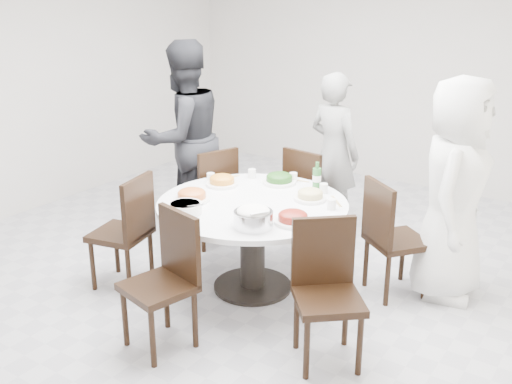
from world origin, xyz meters
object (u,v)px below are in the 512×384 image
Objects in this scene: chair_se at (329,297)px; diner_middle at (334,153)px; chair_ne at (398,238)px; chair_n at (313,196)px; rice_bowl at (253,219)px; beverage_bottle at (317,176)px; diner_right at (454,190)px; chair_sw at (120,231)px; dining_table at (252,246)px; soup_bowl at (185,208)px; diner_left at (184,138)px; chair_nw at (208,195)px; chair_s at (158,284)px.

diner_middle reaches higher than chair_se.
chair_ne is 1.00× the size of chair_n.
beverage_bottle is (-0.02, 0.95, 0.06)m from rice_bowl.
diner_right reaches higher than chair_ne.
dining_table is at bearing 107.84° from chair_sw.
rice_bowl is at bearing -88.90° from beverage_bottle.
dining_table is at bearing 59.14° from soup_bowl.
rice_bowl is (0.35, -1.50, 0.33)m from chair_n.
beverage_bottle reaches higher than dining_table.
soup_bowl is at bearing 83.98° from chair_sw.
chair_n is 1.38m from diner_left.
diner_right is at bearing 107.38° from diner_left.
chair_nw and chair_sw have the same top height.
beverage_bottle is at bearing 81.43° from chair_se.
chair_n is at bearing 11.72° from chair_ne.
diner_right reaches higher than soup_bowl.
chair_s is 1.13m from chair_se.
diner_middle is (-0.07, 1.51, 0.42)m from dining_table.
chair_sw is at bearing 68.04° from chair_ne.
diner_right is 0.93× the size of diner_left.
beverage_bottle is at bearing 41.83° from chair_ne.
dining_table is 0.67m from rice_bowl.
diner_middle is at bearing 103.71° from chair_s.
soup_bowl is (0.60, -1.01, 0.31)m from chair_nw.
chair_s is at bearing -118.52° from rice_bowl.
chair_sw is 1.01m from chair_s.
diner_middle reaches higher than chair_ne.
diner_middle is (-1.04, 2.06, 0.32)m from chair_se.
chair_n is 3.43× the size of rice_bowl.
diner_middle is at bearing 92.59° from dining_table.
dining_table is 1.15m from chair_ne.
dining_table is 1.57m from diner_middle.
chair_s is at bearing 94.94° from chair_ne.
chair_s is (-1.03, -1.63, 0.00)m from chair_ne.
rice_bowl is at bearing 74.69° from chair_s.
beverage_bottle is at bearing 122.46° from diner_middle.
chair_nw reaches higher than rice_bowl.
diner_left reaches higher than chair_se.
chair_n reaches higher than rice_bowl.
diner_left is at bearing -90.35° from chair_nw.
chair_sw is 3.90× the size of beverage_bottle.
chair_nw is (-0.83, -0.55, 0.00)m from chair_n.
chair_ne is 1.87m from chair_nw.
diner_middle reaches higher than chair_nw.
diner_right is (1.37, -0.27, 0.40)m from chair_n.
dining_table is 1.58× the size of chair_s.
beverage_bottle is at bearing 91.61° from chair_s.
diner_middle is (-0.02, 2.55, 0.32)m from chair_s.
rice_bowl is at bearing -54.56° from dining_table.
chair_se is at bearing -11.58° from rice_bowl.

